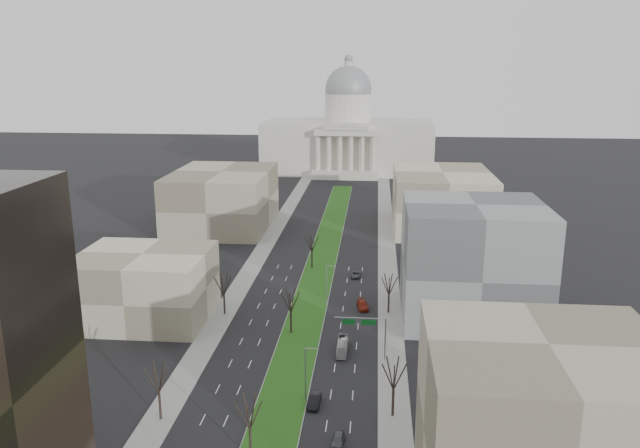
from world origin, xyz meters
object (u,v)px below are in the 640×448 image
Objects in this scene: car_grey_far at (356,274)px; car_red at (363,305)px; car_grey_near at (338,439)px; car_black at (314,401)px; box_van at (342,346)px.

car_red is at bearing -81.60° from car_grey_far.
car_black is (-4.28, 9.72, 0.09)m from car_grey_near.
car_grey_near is 0.52× the size of box_van.
car_black is at bearing -107.28° from car_red.
car_red is (6.47, 39.93, -0.01)m from car_black.
car_red is at bearing 83.47° from car_black.
car_grey_near reaches higher than car_grey_far.
car_grey_far is at bearing 95.26° from car_grey_near.
car_black is 40.45m from car_red.
box_van is at bearing 97.25° from car_grey_near.
car_black is at bearing -91.82° from car_grey_far.
car_grey_far is 41.44m from box_van.
car_grey_far is at bearing 89.41° from box_van.
car_grey_near is 10.62m from car_black.
car_grey_near is 0.86× the size of car_black.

